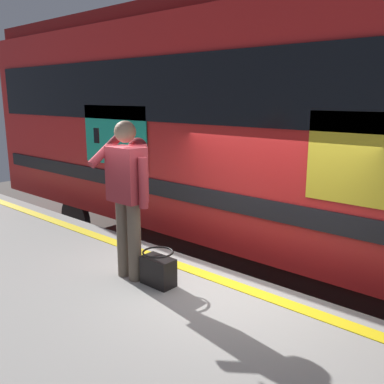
% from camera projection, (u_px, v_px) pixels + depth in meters
% --- Properties ---
extents(ground_plane, '(24.43, 24.43, 0.00)m').
position_uv_depth(ground_plane, '(233.00, 357.00, 4.97)').
color(ground_plane, '#4C4742').
extents(safety_line, '(15.82, 0.16, 0.01)m').
position_uv_depth(safety_line, '(219.00, 279.00, 4.51)').
color(safety_line, yellow).
rests_on(safety_line, platform).
extents(track_rail_near, '(20.98, 0.08, 0.16)m').
position_uv_depth(track_rail_near, '(293.00, 306.00, 5.99)').
color(track_rail_near, slate).
rests_on(track_rail_near, ground).
extents(track_rail_far, '(20.98, 0.08, 0.16)m').
position_uv_depth(track_rail_far, '(336.00, 275.00, 7.04)').
color(track_rail_far, slate).
rests_on(track_rail_far, ground).
extents(train_carriage, '(11.70, 3.03, 4.17)m').
position_uv_depth(train_carriage, '(277.00, 120.00, 6.47)').
color(train_carriage, red).
rests_on(train_carriage, ground).
extents(passenger, '(0.57, 0.55, 1.67)m').
position_uv_depth(passenger, '(128.00, 188.00, 4.37)').
color(passenger, brown).
rests_on(passenger, platform).
extents(handbag, '(0.36, 0.32, 0.37)m').
position_uv_depth(handbag, '(158.00, 269.00, 4.36)').
color(handbag, black).
rests_on(handbag, platform).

